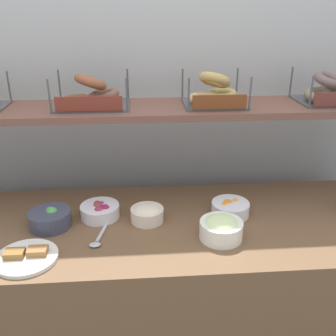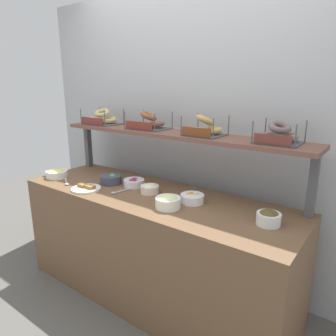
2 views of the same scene
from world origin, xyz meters
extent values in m
plane|color=#595651|center=(0.00, 0.00, 0.00)|extent=(8.00, 8.00, 0.00)
cube|color=#ADB0B2|center=(0.00, 0.55, 1.20)|extent=(3.36, 0.06, 2.40)
cube|color=brown|center=(0.00, 0.00, 0.42)|extent=(2.16, 0.70, 0.85)
cube|color=#4C4C51|center=(-1.02, 0.27, 1.05)|extent=(0.05, 0.05, 0.40)
cube|color=#4C4C51|center=(1.02, 0.27, 1.05)|extent=(0.05, 0.05, 0.40)
cube|color=brown|center=(0.00, 0.27, 1.26)|extent=(2.12, 0.32, 0.03)
cylinder|color=white|center=(0.86, 0.01, 0.89)|extent=(0.14, 0.14, 0.07)
ellipsoid|color=#504420|center=(0.86, 0.01, 0.92)|extent=(0.11, 0.11, 0.05)
cylinder|color=white|center=(-0.24, 0.07, 0.88)|extent=(0.17, 0.17, 0.06)
sphere|color=#9F3160|center=(-0.24, 0.09, 0.90)|extent=(0.03, 0.03, 0.03)
sphere|color=brown|center=(-0.25, 0.07, 0.90)|extent=(0.04, 0.04, 0.04)
sphere|color=#AC233E|center=(-0.26, 0.09, 0.90)|extent=(0.03, 0.03, 0.03)
sphere|color=#961D54|center=(-0.22, 0.05, 0.90)|extent=(0.04, 0.04, 0.04)
sphere|color=#942F46|center=(-0.24, 0.04, 0.90)|extent=(0.04, 0.04, 0.04)
cylinder|color=white|center=(0.32, 0.04, 0.88)|extent=(0.16, 0.16, 0.06)
sphere|color=#F99F42|center=(0.34, 0.07, 0.90)|extent=(0.03, 0.03, 0.03)
sphere|color=orange|center=(0.29, 0.03, 0.90)|extent=(0.03, 0.03, 0.03)
sphere|color=orange|center=(0.31, 0.05, 0.90)|extent=(0.03, 0.03, 0.03)
sphere|color=orange|center=(0.30, 0.05, 0.90)|extent=(0.04, 0.04, 0.04)
cylinder|color=silver|center=(-0.04, 0.02, 0.88)|extent=(0.14, 0.14, 0.06)
ellipsoid|color=beige|center=(-0.04, 0.02, 0.90)|extent=(0.11, 0.11, 0.04)
cylinder|color=white|center=(0.24, -0.13, 0.89)|extent=(0.17, 0.17, 0.07)
ellipsoid|color=beige|center=(0.24, -0.13, 0.92)|extent=(0.13, 0.13, 0.05)
cylinder|color=white|center=(-0.94, -0.15, 0.88)|extent=(0.18, 0.18, 0.06)
ellipsoid|color=#E8EB83|center=(-0.94, -0.15, 0.90)|extent=(0.14, 0.14, 0.04)
cylinder|color=#3D3F54|center=(-0.44, 0.01, 0.88)|extent=(0.17, 0.17, 0.07)
sphere|color=#50A84C|center=(-0.43, 0.02, 0.91)|extent=(0.05, 0.05, 0.05)
sphere|color=#5FA55E|center=(-0.43, 0.01, 0.91)|extent=(0.03, 0.03, 0.03)
sphere|color=#4F8F5B|center=(-0.44, 0.03, 0.91)|extent=(0.04, 0.04, 0.04)
cylinder|color=white|center=(-0.48, -0.22, 0.86)|extent=(0.22, 0.22, 0.01)
cube|color=olive|center=(-0.52, -0.22, 0.88)|extent=(0.07, 0.05, 0.02)
cube|color=#9B6739|center=(-0.44, -0.21, 0.88)|extent=(0.07, 0.05, 0.02)
cube|color=#B7B7BC|center=(-0.77, -0.18, 0.86)|extent=(0.13, 0.08, 0.01)
ellipsoid|color=#B7B7BC|center=(-0.70, -0.23, 0.86)|extent=(0.04, 0.03, 0.01)
cube|color=#B7B7BC|center=(-0.22, -0.06, 0.86)|extent=(0.04, 0.14, 0.01)
ellipsoid|color=#B7B7BC|center=(-0.25, -0.15, 0.86)|extent=(0.04, 0.03, 0.01)
cube|color=#4C4C51|center=(-0.80, 0.27, 1.28)|extent=(0.32, 0.24, 0.01)
cylinder|color=#4C4C51|center=(-0.95, 0.16, 1.35)|extent=(0.01, 0.01, 0.14)
cylinder|color=#4C4C51|center=(-0.64, 0.16, 1.35)|extent=(0.01, 0.01, 0.14)
cylinder|color=#4C4C51|center=(-0.95, 0.39, 1.35)|extent=(0.01, 0.01, 0.14)
cylinder|color=#4C4C51|center=(-0.64, 0.39, 1.35)|extent=(0.01, 0.01, 0.14)
cube|color=maroon|center=(-0.80, 0.15, 1.32)|extent=(0.27, 0.01, 0.06)
torus|color=#D5BA76|center=(-0.85, 0.24, 1.32)|extent=(0.20, 0.20, 0.06)
torus|color=tan|center=(-0.75, 0.31, 1.32)|extent=(0.15, 0.15, 0.06)
torus|color=tan|center=(-0.80, 0.27, 1.38)|extent=(0.18, 0.18, 0.08)
cube|color=#4C4C51|center=(-0.27, 0.29, 1.28)|extent=(0.32, 0.24, 0.01)
cylinder|color=#4C4C51|center=(-0.42, 0.17, 1.35)|extent=(0.01, 0.01, 0.14)
cylinder|color=#4C4C51|center=(-0.11, 0.17, 1.35)|extent=(0.01, 0.01, 0.14)
cylinder|color=#4C4C51|center=(-0.42, 0.40, 1.35)|extent=(0.01, 0.01, 0.14)
cylinder|color=#4C4C51|center=(-0.11, 0.40, 1.35)|extent=(0.01, 0.01, 0.14)
cube|color=maroon|center=(-0.27, 0.17, 1.32)|extent=(0.27, 0.01, 0.06)
torus|color=brown|center=(-0.32, 0.26, 1.31)|extent=(0.17, 0.17, 0.05)
torus|color=brown|center=(-0.22, 0.33, 1.32)|extent=(0.16, 0.16, 0.06)
torus|color=brown|center=(-0.27, 0.29, 1.39)|extent=(0.19, 0.19, 0.09)
cube|color=#4C4C51|center=(0.27, 0.27, 1.28)|extent=(0.27, 0.24, 0.01)
cylinder|color=#4C4C51|center=(0.14, 0.16, 1.35)|extent=(0.01, 0.01, 0.14)
cylinder|color=#4C4C51|center=(0.40, 0.16, 1.35)|extent=(0.01, 0.01, 0.14)
cylinder|color=#4C4C51|center=(0.14, 0.39, 1.35)|extent=(0.01, 0.01, 0.14)
cylinder|color=#4C4C51|center=(0.40, 0.39, 1.35)|extent=(0.01, 0.01, 0.14)
cube|color=brown|center=(0.27, 0.15, 1.32)|extent=(0.23, 0.01, 0.06)
torus|color=tan|center=(0.22, 0.24, 1.31)|extent=(0.20, 0.20, 0.05)
torus|color=tan|center=(0.31, 0.31, 1.31)|extent=(0.17, 0.17, 0.05)
torus|color=tan|center=(0.27, 0.27, 1.39)|extent=(0.20, 0.20, 0.10)
cube|color=#4C4C51|center=(0.79, 0.29, 1.28)|extent=(0.27, 0.24, 0.01)
cylinder|color=#4C4C51|center=(0.66, 0.17, 1.35)|extent=(0.01, 0.01, 0.14)
cylinder|color=#4C4C51|center=(0.92, 0.17, 1.35)|extent=(0.01, 0.01, 0.14)
cylinder|color=#4C4C51|center=(0.66, 0.40, 1.35)|extent=(0.01, 0.01, 0.14)
cylinder|color=#4C4C51|center=(0.92, 0.40, 1.35)|extent=(0.01, 0.01, 0.14)
cube|color=brown|center=(0.79, 0.17, 1.32)|extent=(0.23, 0.01, 0.06)
torus|color=#766B51|center=(0.74, 0.26, 1.32)|extent=(0.18, 0.19, 0.06)
torus|color=#7D7055|center=(0.83, 0.32, 1.32)|extent=(0.20, 0.20, 0.06)
torus|color=#6E5956|center=(0.79, 0.29, 1.38)|extent=(0.20, 0.20, 0.08)
camera|label=1|loc=(-0.07, -1.41, 1.70)|focal=41.74mm
camera|label=2|loc=(1.37, -1.67, 1.64)|focal=33.35mm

